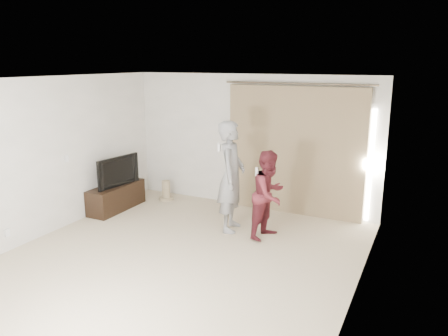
{
  "coord_description": "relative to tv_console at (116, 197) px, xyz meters",
  "views": [
    {
      "loc": [
        3.18,
        -5.04,
        2.84
      ],
      "look_at": [
        0.16,
        1.2,
        1.13
      ],
      "focal_mm": 35.0,
      "sensor_mm": 36.0,
      "label": 1
    }
  ],
  "objects": [
    {
      "name": "floor",
      "position": [
        2.27,
        -1.37,
        -0.25
      ],
      "size": [
        5.5,
        5.5,
        0.0
      ],
      "primitive_type": "plane",
      "color": "beige",
      "rests_on": "ground"
    },
    {
      "name": "wall_back",
      "position": [
        2.27,
        1.38,
        1.05
      ],
      "size": [
        5.0,
        0.04,
        2.6
      ],
      "primitive_type": "cube",
      "color": "beige",
      "rests_on": "ground"
    },
    {
      "name": "wall_left",
      "position": [
        -0.23,
        -1.37,
        1.05
      ],
      "size": [
        0.04,
        5.5,
        2.6
      ],
      "color": "beige",
      "rests_on": "ground"
    },
    {
      "name": "ceiling",
      "position": [
        2.27,
        -1.37,
        2.35
      ],
      "size": [
        5.0,
        5.5,
        0.01
      ],
      "primitive_type": "cube",
      "color": "silver",
      "rests_on": "wall_back"
    },
    {
      "name": "curtain",
      "position": [
        3.18,
        1.31,
        0.96
      ],
      "size": [
        2.8,
        0.11,
        2.46
      ],
      "color": "tan",
      "rests_on": "ground"
    },
    {
      "name": "tv_console",
      "position": [
        0.0,
        0.0,
        0.0
      ],
      "size": [
        0.44,
        1.28,
        0.49
      ],
      "primitive_type": "cube",
      "color": "black",
      "rests_on": "ground"
    },
    {
      "name": "tv",
      "position": [
        0.0,
        0.0,
        0.53
      ],
      "size": [
        0.27,
        1.01,
        0.58
      ],
      "primitive_type": "imported",
      "rotation": [
        0.0,
        0.0,
        1.43
      ],
      "color": "black",
      "rests_on": "tv_console"
    },
    {
      "name": "scratching_post",
      "position": [
        0.54,
        0.93,
        -0.08
      ],
      "size": [
        0.31,
        0.31,
        0.41
      ],
      "color": "tan",
      "rests_on": "ground"
    },
    {
      "name": "person_man",
      "position": [
        2.46,
        0.03,
        0.7
      ],
      "size": [
        0.59,
        0.77,
        1.89
      ],
      "color": "gray",
      "rests_on": "ground"
    },
    {
      "name": "person_woman",
      "position": [
        3.16,
        -0.01,
        0.48
      ],
      "size": [
        0.7,
        0.82,
        1.46
      ],
      "color": "maroon",
      "rests_on": "ground"
    }
  ]
}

